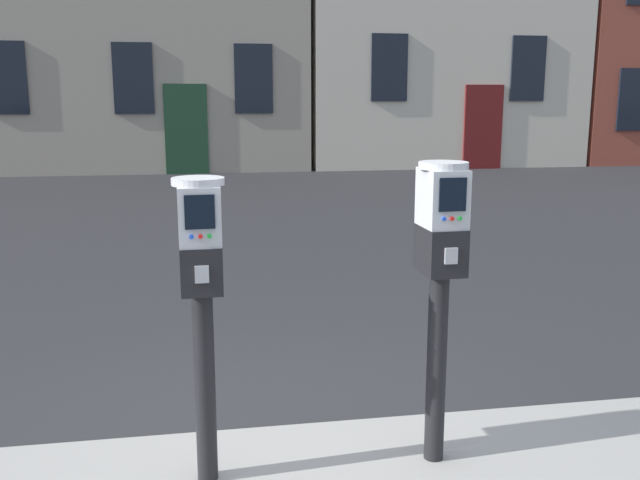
{
  "coord_description": "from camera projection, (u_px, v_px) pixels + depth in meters",
  "views": [
    {
      "loc": [
        -0.32,
        -3.14,
        1.8
      ],
      "look_at": [
        0.2,
        -0.15,
        1.18
      ],
      "focal_mm": 39.57,
      "sensor_mm": 36.0,
      "label": 1
    }
  ],
  "objects": [
    {
      "name": "ground_plane",
      "position": [
        274.0,
        471.0,
        3.45
      ],
      "size": [
        160.0,
        160.0,
        0.0
      ],
      "primitive_type": "plane",
      "color": "#28282B"
    },
    {
      "name": "parking_meter_twin_adjacent",
      "position": [
        440.0,
        259.0,
        3.11
      ],
      "size": [
        0.22,
        0.25,
        1.38
      ],
      "rotation": [
        0.0,
        0.0,
        -1.55
      ],
      "color": "black",
      "rests_on": "sidewalk_slab"
    },
    {
      "name": "parking_meter_near_kerb",
      "position": [
        201.0,
        277.0,
        2.94
      ],
      "size": [
        0.22,
        0.25,
        1.34
      ],
      "rotation": [
        0.0,
        0.0,
        -1.55
      ],
      "color": "black",
      "rests_on": "sidewalk_slab"
    }
  ]
}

